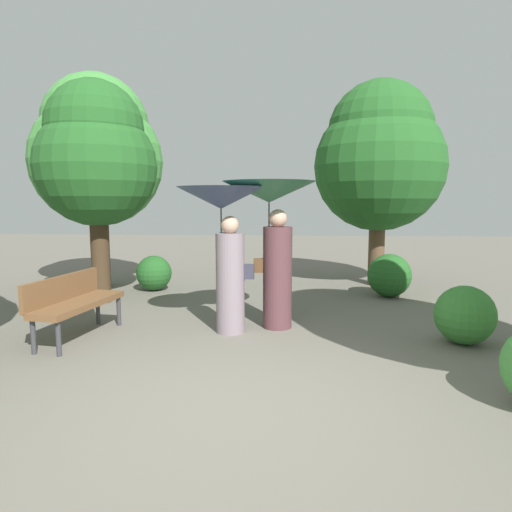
% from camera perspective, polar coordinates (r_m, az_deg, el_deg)
% --- Properties ---
extents(ground_plane, '(40.00, 40.00, 0.00)m').
position_cam_1_polar(ground_plane, '(4.14, -2.62, -18.66)').
color(ground_plane, '#6B665B').
extents(person_left, '(1.18, 1.18, 1.99)m').
position_cam_1_polar(person_left, '(6.00, -4.08, 3.71)').
color(person_left, gray).
rests_on(person_left, ground).
extents(person_right, '(1.30, 1.30, 2.07)m').
position_cam_1_polar(person_right, '(6.23, 2.06, 4.55)').
color(person_right, '#563338').
rests_on(person_right, ground).
extents(park_bench, '(0.72, 1.56, 0.83)m').
position_cam_1_polar(park_bench, '(6.32, -22.35, -5.24)').
color(park_bench, '#38383D').
rests_on(park_bench, ground).
extents(tree_near_left, '(2.66, 2.66, 4.38)m').
position_cam_1_polar(tree_near_left, '(9.94, -19.74, 12.61)').
color(tree_near_left, '#4C3823').
rests_on(tree_near_left, ground).
extents(tree_near_right, '(2.72, 2.72, 4.30)m').
position_cam_1_polar(tree_near_right, '(9.89, 15.56, 12.28)').
color(tree_near_right, brown).
rests_on(tree_near_right, ground).
extents(tree_far_back, '(2.07, 2.07, 3.86)m').
position_cam_1_polar(tree_far_back, '(8.33, -19.85, 12.07)').
color(tree_far_back, '#42301E').
rests_on(tree_far_back, ground).
extents(bush_path_left, '(0.71, 0.71, 0.71)m').
position_cam_1_polar(bush_path_left, '(9.23, -12.96, -2.14)').
color(bush_path_left, '#235B23').
rests_on(bush_path_left, ground).
extents(bush_path_right, '(0.82, 0.82, 0.82)m').
position_cam_1_polar(bush_path_right, '(8.76, 16.74, -2.40)').
color(bush_path_right, '#235B23').
rests_on(bush_path_right, ground).
extents(bush_far_side, '(0.74, 0.74, 0.74)m').
position_cam_1_polar(bush_far_side, '(6.23, 25.23, -6.87)').
color(bush_far_side, '#387F33').
rests_on(bush_far_side, ground).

